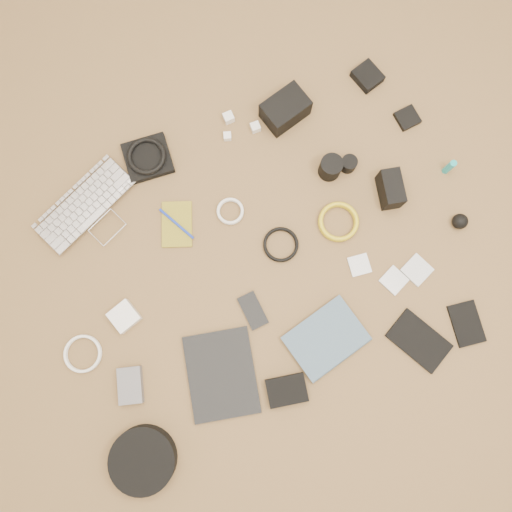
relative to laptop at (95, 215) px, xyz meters
name	(u,v)px	position (x,y,z in m)	size (l,w,h in m)	color
room_shell	(293,56)	(0.44, -0.39, 1.24)	(4.04, 4.04, 2.58)	brown
laptop	(95,215)	(0.00, 0.00, 0.00)	(0.35, 0.24, 0.03)	#BAB9BE
headphone_pouch	(148,158)	(0.24, 0.11, 0.00)	(0.15, 0.14, 0.03)	black
headphones	(147,156)	(0.24, 0.11, 0.02)	(0.13, 0.13, 0.02)	black
charger_a	(229,118)	(0.54, 0.12, 0.00)	(0.03, 0.03, 0.03)	white
charger_b	(255,127)	(0.61, 0.05, 0.00)	(0.03, 0.03, 0.03)	white
charger_c	(265,114)	(0.66, 0.08, 0.00)	(0.03, 0.03, 0.03)	white
charger_d	(227,136)	(0.51, 0.07, 0.00)	(0.03, 0.03, 0.02)	white
dslr_camera	(285,110)	(0.73, 0.06, 0.03)	(0.15, 0.10, 0.09)	black
lens_pouch	(367,76)	(1.04, 0.06, 0.00)	(0.08, 0.09, 0.03)	black
notebook_olive	(177,224)	(0.23, -0.14, -0.01)	(0.10, 0.16, 0.01)	olive
pen_blue	(177,224)	(0.23, -0.14, 0.00)	(0.01, 0.01, 0.15)	#162FB5
cable_white_a	(230,212)	(0.41, -0.18, -0.01)	(0.09, 0.09, 0.01)	white
lens_a	(330,168)	(0.78, -0.19, 0.03)	(0.07, 0.07, 0.08)	black
lens_b	(349,164)	(0.84, -0.20, 0.01)	(0.05, 0.05, 0.05)	black
card_reader	(407,118)	(1.10, -0.13, 0.00)	(0.07, 0.07, 0.02)	black
power_brick	(124,316)	(-0.04, -0.35, 0.00)	(0.08, 0.08, 0.03)	white
cable_white_b	(83,354)	(-0.21, -0.40, -0.01)	(0.12, 0.12, 0.01)	white
cable_black	(281,245)	(0.52, -0.35, -0.01)	(0.12, 0.12, 0.01)	black
cable_yellow	(338,222)	(0.72, -0.36, -0.01)	(0.13, 0.13, 0.02)	gold
flash	(391,189)	(0.92, -0.34, 0.03)	(0.06, 0.12, 0.09)	black
lens_cleaner	(449,167)	(1.13, -0.35, 0.03)	(0.02, 0.02, 0.08)	teal
battery_charger	(130,385)	(-0.11, -0.56, 0.00)	(0.07, 0.11, 0.03)	#5E5D63
tablet	(221,374)	(0.17, -0.65, -0.01)	(0.21, 0.27, 0.01)	black
phone	(253,311)	(0.34, -0.51, -0.01)	(0.06, 0.12, 0.01)	black
filter_case_left	(359,265)	(0.72, -0.52, -0.01)	(0.07, 0.07, 0.01)	silver
filter_case_mid	(394,280)	(0.80, -0.61, -0.01)	(0.07, 0.07, 0.01)	silver
filter_case_right	(417,270)	(0.89, -0.62, -0.01)	(0.08, 0.08, 0.01)	silver
air_blower	(460,221)	(1.08, -0.53, 0.01)	(0.05, 0.05, 0.05)	black
headphone_case	(143,460)	(-0.15, -0.78, 0.01)	(0.20, 0.20, 0.06)	black
drive_case	(287,390)	(0.33, -0.78, 0.00)	(0.12, 0.09, 0.03)	black
paperback	(343,361)	(0.53, -0.78, 0.00)	(0.18, 0.24, 0.02)	#425A70
notebook_black_a	(419,341)	(0.79, -0.82, -0.01)	(0.12, 0.19, 0.01)	black
notebook_black_b	(466,324)	(0.95, -0.84, -0.01)	(0.09, 0.14, 0.01)	black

